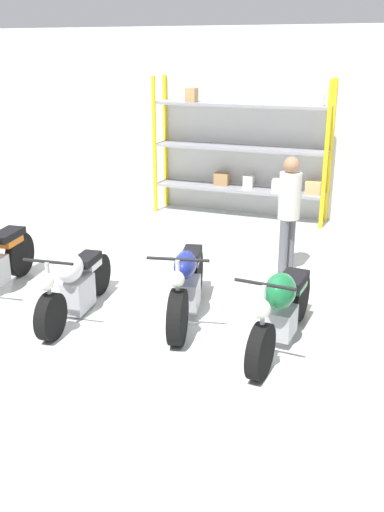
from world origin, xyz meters
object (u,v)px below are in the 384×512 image
Objects in this scene: motorcycle_green at (282,309)px; person_browsing at (289,206)px; motorcycle_blue at (187,285)px; shelving_rack at (244,151)px; motorcycle_white at (75,285)px.

motorcycle_green is 2.37m from person_browsing.
shelving_rack is at bearing 174.99° from motorcycle_blue.
shelving_rack is 4.81m from motorcycle_blue.
motorcycle_green is at bearing 63.56° from motorcycle_blue.
motorcycle_green reaches higher than motorcycle_blue.
shelving_rack is 3.12m from person_browsing.
motorcycle_white is (-0.73, -5.10, -0.92)m from shelving_rack.
motorcycle_green is at bearing 85.95° from motorcycle_white.
motorcycle_blue is 1.29m from motorcycle_green.
person_browsing reaches higher than motorcycle_blue.
person_browsing is (-0.41, 2.26, 0.57)m from motorcycle_green.
shelving_rack reaches higher than motorcycle_blue.
motorcycle_white is 0.93× the size of motorcycle_green.
motorcycle_blue is at bearing 88.64° from person_browsing.
person_browsing is at bearing -165.58° from motorcycle_green.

